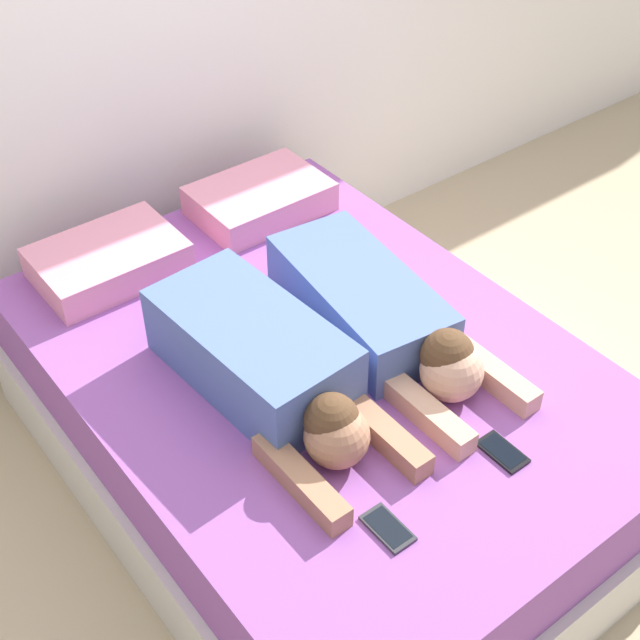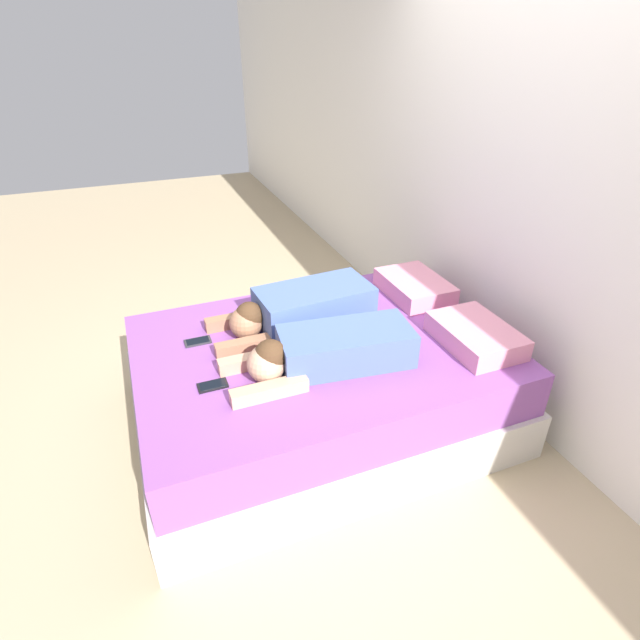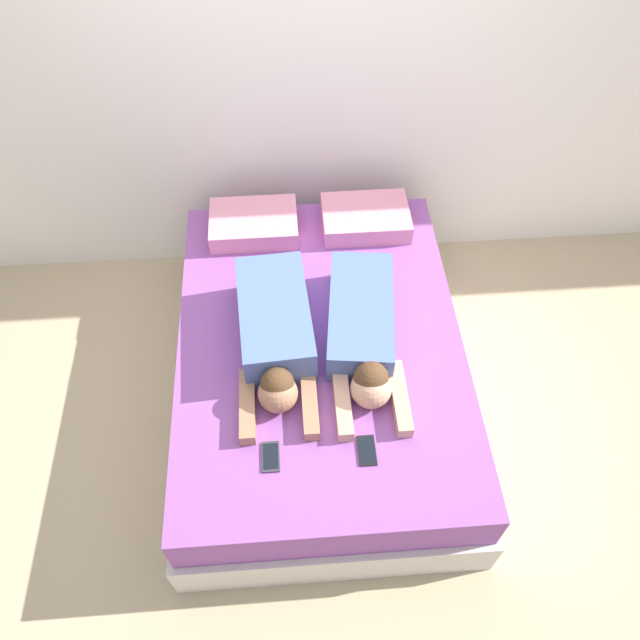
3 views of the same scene
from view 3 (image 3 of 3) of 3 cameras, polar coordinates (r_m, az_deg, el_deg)
The scene contains 9 objects.
ground_plane at distance 3.56m, azimuth -0.00°, elevation -6.82°, with size 12.00×12.00×0.00m, color tan.
wall_back at distance 3.46m, azimuth -1.53°, elevation 21.89°, with size 12.00×0.06×2.60m.
bed at distance 3.33m, azimuth -0.00°, elevation -4.48°, with size 1.47×2.03×0.54m.
pillow_head_left at distance 3.58m, azimuth -6.07°, elevation 8.75°, with size 0.49×0.34×0.11m.
pillow_head_right at distance 3.60m, azimuth 4.18°, elevation 9.29°, with size 0.49×0.34×0.11m.
person_left at distance 2.99m, azimuth -4.09°, elevation -1.26°, with size 0.37×0.94×0.23m.
person_right at distance 3.01m, azimuth 3.98°, elevation -1.27°, with size 0.39×0.99×0.22m.
cell_phone_left at distance 2.78m, azimuth -4.53°, elevation -12.35°, with size 0.08×0.14×0.01m.
cell_phone_right at distance 2.79m, azimuth 4.30°, elevation -11.80°, with size 0.08×0.14×0.01m.
Camera 3 is at (-0.13, -1.81, 3.06)m, focal length 35.00 mm.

